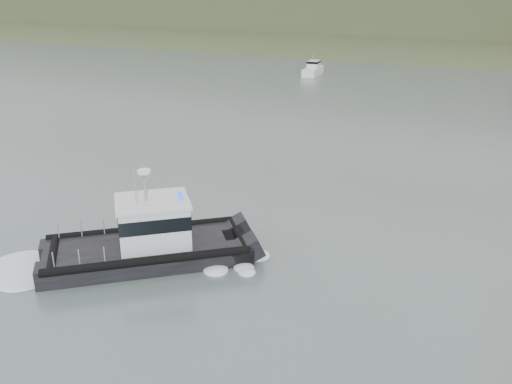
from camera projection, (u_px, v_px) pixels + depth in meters
ground at (217, 297)px, 24.27m from camera, size 400.00×400.00×0.00m
headlands at (486, 3)px, 127.94m from camera, size 500.00×105.36×27.12m
patrol_boat at (148, 238)px, 27.00m from camera, size 9.81×8.98×4.75m
motorboat at (313, 69)px, 78.65m from camera, size 2.30×5.57×2.98m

